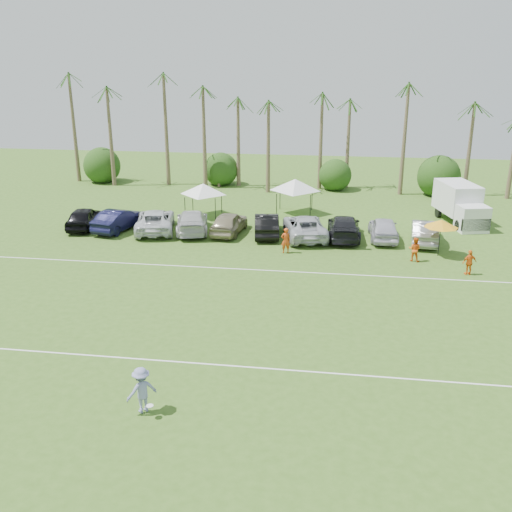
# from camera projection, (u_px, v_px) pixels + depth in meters

# --- Properties ---
(ground) EXTENTS (120.00, 120.00, 0.00)m
(ground) POSITION_uv_depth(u_px,v_px,m) (173.00, 387.00, 23.28)
(ground) COLOR #385D1B
(ground) RESTS_ON ground
(field_lines) EXTENTS (80.00, 12.10, 0.01)m
(field_lines) POSITION_uv_depth(u_px,v_px,m) (215.00, 307.00, 30.76)
(field_lines) COLOR white
(field_lines) RESTS_ON ground
(palm_tree_0) EXTENTS (2.40, 2.40, 8.90)m
(palm_tree_0) POSITION_uv_depth(u_px,v_px,m) (67.00, 112.00, 59.33)
(palm_tree_0) COLOR brown
(palm_tree_0) RESTS_ON ground
(palm_tree_1) EXTENTS (2.40, 2.40, 9.90)m
(palm_tree_1) POSITION_uv_depth(u_px,v_px,m) (112.00, 103.00, 58.37)
(palm_tree_1) COLOR brown
(palm_tree_1) RESTS_ON ground
(palm_tree_2) EXTENTS (2.40, 2.40, 10.90)m
(palm_tree_2) POSITION_uv_depth(u_px,v_px,m) (159.00, 95.00, 57.41)
(palm_tree_2) COLOR brown
(palm_tree_2) RESTS_ON ground
(palm_tree_3) EXTENTS (2.40, 2.40, 11.90)m
(palm_tree_3) POSITION_uv_depth(u_px,v_px,m) (197.00, 87.00, 56.59)
(palm_tree_3) COLOR brown
(palm_tree_3) RESTS_ON ground
(palm_tree_4) EXTENTS (2.40, 2.40, 8.90)m
(palm_tree_4) POSITION_uv_depth(u_px,v_px,m) (237.00, 114.00, 56.90)
(palm_tree_4) COLOR brown
(palm_tree_4) RESTS_ON ground
(palm_tree_5) EXTENTS (2.40, 2.40, 9.90)m
(palm_tree_5) POSITION_uv_depth(u_px,v_px,m) (277.00, 105.00, 56.07)
(palm_tree_5) COLOR brown
(palm_tree_5) RESTS_ON ground
(palm_tree_6) EXTENTS (2.40, 2.40, 10.90)m
(palm_tree_6) POSITION_uv_depth(u_px,v_px,m) (318.00, 97.00, 55.25)
(palm_tree_6) COLOR brown
(palm_tree_6) RESTS_ON ground
(palm_tree_7) EXTENTS (2.40, 2.40, 11.90)m
(palm_tree_7) POSITION_uv_depth(u_px,v_px,m) (360.00, 88.00, 54.43)
(palm_tree_7) COLOR brown
(palm_tree_7) RESTS_ON ground
(palm_tree_8) EXTENTS (2.40, 2.40, 8.90)m
(palm_tree_8) POSITION_uv_depth(u_px,v_px,m) (411.00, 116.00, 54.60)
(palm_tree_8) COLOR brown
(palm_tree_8) RESTS_ON ground
(palm_tree_9) EXTENTS (2.40, 2.40, 9.90)m
(palm_tree_9) POSITION_uv_depth(u_px,v_px,m) (467.00, 107.00, 53.64)
(palm_tree_9) COLOR brown
(palm_tree_9) RESTS_ON ground
(bush_tree_0) EXTENTS (4.00, 4.00, 4.00)m
(bush_tree_0) POSITION_uv_depth(u_px,v_px,m) (103.00, 165.00, 61.73)
(bush_tree_0) COLOR brown
(bush_tree_0) RESTS_ON ground
(bush_tree_1) EXTENTS (4.00, 4.00, 4.00)m
(bush_tree_1) POSITION_uv_depth(u_px,v_px,m) (221.00, 168.00, 59.97)
(bush_tree_1) COLOR brown
(bush_tree_1) RESTS_ON ground
(bush_tree_2) EXTENTS (4.00, 4.00, 4.00)m
(bush_tree_2) POSITION_uv_depth(u_px,v_px,m) (335.00, 171.00, 58.34)
(bush_tree_2) COLOR brown
(bush_tree_2) RESTS_ON ground
(bush_tree_3) EXTENTS (4.00, 4.00, 4.00)m
(bush_tree_3) POSITION_uv_depth(u_px,v_px,m) (436.00, 174.00, 56.99)
(bush_tree_3) COLOR brown
(bush_tree_3) RESTS_ON ground
(sideline_player_a) EXTENTS (0.75, 0.61, 1.78)m
(sideline_player_a) POSITION_uv_depth(u_px,v_px,m) (286.00, 240.00, 39.09)
(sideline_player_a) COLOR #CE4716
(sideline_player_a) RESTS_ON ground
(sideline_player_b) EXTENTS (0.95, 0.84, 1.62)m
(sideline_player_b) POSITION_uv_depth(u_px,v_px,m) (415.00, 249.00, 37.53)
(sideline_player_b) COLOR orange
(sideline_player_b) RESTS_ON ground
(sideline_player_c) EXTENTS (1.01, 0.69, 1.59)m
(sideline_player_c) POSITION_uv_depth(u_px,v_px,m) (469.00, 262.00, 35.16)
(sideline_player_c) COLOR orange
(sideline_player_c) RESTS_ON ground
(box_truck) EXTENTS (3.65, 6.48, 3.15)m
(box_truck) POSITION_uv_depth(u_px,v_px,m) (461.00, 203.00, 45.93)
(box_truck) COLOR white
(box_truck) RESTS_ON ground
(canopy_tent_left) EXTENTS (4.00, 4.00, 3.24)m
(canopy_tent_left) POSITION_uv_depth(u_px,v_px,m) (203.00, 184.00, 47.80)
(canopy_tent_left) COLOR black
(canopy_tent_left) RESTS_ON ground
(canopy_tent_right) EXTENTS (4.37, 4.37, 3.54)m
(canopy_tent_right) POSITION_uv_depth(u_px,v_px,m) (295.00, 179.00, 48.33)
(canopy_tent_right) COLOR black
(canopy_tent_right) RESTS_ON ground
(market_umbrella) EXTENTS (2.28, 2.28, 2.54)m
(market_umbrella) POSITION_uv_depth(u_px,v_px,m) (441.00, 224.00, 38.05)
(market_umbrella) COLOR black
(market_umbrella) RESTS_ON ground
(frisbee_player) EXTENTS (1.35, 1.30, 1.84)m
(frisbee_player) POSITION_uv_depth(u_px,v_px,m) (142.00, 390.00, 21.39)
(frisbee_player) COLOR #7E82B3
(frisbee_player) RESTS_ON ground
(parked_car_0) EXTENTS (2.71, 5.18, 1.68)m
(parked_car_0) POSITION_uv_depth(u_px,v_px,m) (84.00, 218.00, 44.88)
(parked_car_0) COLOR black
(parked_car_0) RESTS_ON ground
(parked_car_1) EXTENTS (2.78, 5.36, 1.68)m
(parked_car_1) POSITION_uv_depth(u_px,v_px,m) (118.00, 220.00, 44.33)
(parked_car_1) COLOR black
(parked_car_1) RESTS_ON ground
(parked_car_2) EXTENTS (4.17, 6.54, 1.68)m
(parked_car_2) POSITION_uv_depth(u_px,v_px,m) (155.00, 220.00, 44.11)
(parked_car_2) COLOR silver
(parked_car_2) RESTS_ON ground
(parked_car_3) EXTENTS (3.61, 6.17, 1.68)m
(parked_car_3) POSITION_uv_depth(u_px,v_px,m) (192.00, 221.00, 43.90)
(parked_car_3) COLOR #BDBDBD
(parked_car_3) RESTS_ON ground
(parked_car_4) EXTENTS (2.45, 5.10, 1.68)m
(parked_car_4) POSITION_uv_depth(u_px,v_px,m) (229.00, 223.00, 43.49)
(parked_car_4) COLOR gray
(parked_car_4) RESTS_ON ground
(parked_car_5) EXTENTS (2.49, 5.30, 1.68)m
(parked_car_5) POSITION_uv_depth(u_px,v_px,m) (267.00, 224.00, 43.09)
(parked_car_5) COLOR black
(parked_car_5) RESTS_ON ground
(parked_car_6) EXTENTS (4.01, 6.50, 1.68)m
(parked_car_6) POSITION_uv_depth(u_px,v_px,m) (305.00, 227.00, 42.49)
(parked_car_6) COLOR #BABDC2
(parked_car_6) RESTS_ON ground
(parked_car_7) EXTENTS (2.51, 5.85, 1.68)m
(parked_car_7) POSITION_uv_depth(u_px,v_px,m) (344.00, 227.00, 42.39)
(parked_car_7) COLOR black
(parked_car_7) RESTS_ON ground
(parked_car_8) EXTENTS (2.12, 4.99, 1.68)m
(parked_car_8) POSITION_uv_depth(u_px,v_px,m) (383.00, 228.00, 42.04)
(parked_car_8) COLOR silver
(parked_car_8) RESTS_ON ground
(parked_car_9) EXTENTS (2.26, 5.25, 1.68)m
(parked_car_9) POSITION_uv_depth(u_px,v_px,m) (424.00, 231.00, 41.33)
(parked_car_9) COLOR gray
(parked_car_9) RESTS_ON ground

